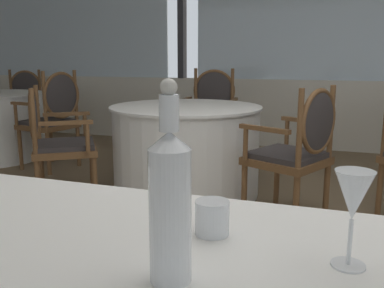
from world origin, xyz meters
The scene contains 10 objects.
window_wall_far centered at (0.00, 3.66, 1.11)m, with size 11.55×0.14×2.80m.
water_bottle centered at (-0.09, -1.14, 0.87)m, with size 0.07×0.07×0.35m.
wine_glass centered at (0.21, -0.98, 0.86)m, with size 0.07×0.07×0.18m.
water_tumbler centered at (-0.07, -0.92, 0.77)m, with size 0.08×0.08×0.08m, color white.
background_table_0 centered at (-0.99, 1.47, 0.37)m, with size 1.24×1.24×0.73m.
dining_chair_0_0 centered at (-1.85, 0.88, 0.53)m, with size 0.64×0.66×0.91m.
dining_chair_0_1 centered at (-0.04, 1.02, 0.55)m, with size 0.61×0.64×0.94m.
dining_chair_0_2 centered at (-1.08, 2.52, 0.59)m, with size 0.56×0.50×1.01m.
dining_chair_2_0 centered at (-3.87, 2.94, 0.56)m, with size 0.63×0.59×0.96m.
dining_chair_2_2 centered at (-2.50, 1.76, 0.58)m, with size 0.54×0.59×1.00m.
Camera 1 is at (0.17, -1.77, 1.11)m, focal length 39.64 mm.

